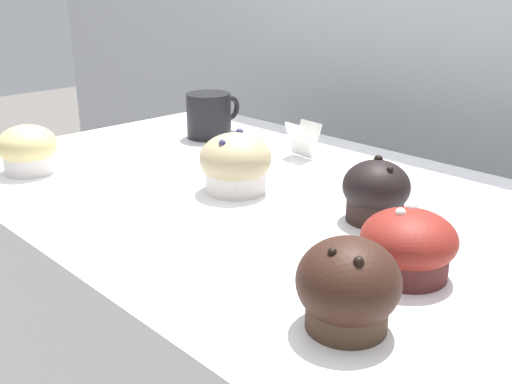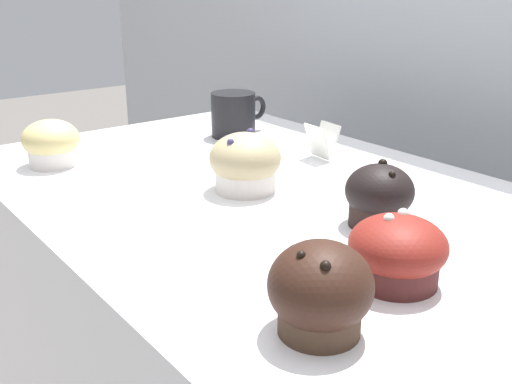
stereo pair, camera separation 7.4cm
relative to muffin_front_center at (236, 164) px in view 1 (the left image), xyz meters
name	(u,v)px [view 1 (the left image)]	position (x,y,z in m)	size (l,w,h in m)	color
wall_back	(459,149)	(0.03, 0.62, -0.10)	(3.20, 0.10, 1.80)	#B2B7BC
muffin_front_center	(236,164)	(0.00, 0.00, 0.00)	(0.10, 0.10, 0.09)	silver
muffin_back_left	(28,149)	(-0.29, -0.18, 0.00)	(0.09, 0.09, 0.08)	silver
muffin_back_right	(408,245)	(0.32, -0.05, -0.01)	(0.10, 0.10, 0.08)	#4F2220
muffin_front_left	(348,288)	(0.34, -0.17, 0.00)	(0.09, 0.09, 0.09)	#432E21
muffin_front_right	(376,192)	(0.21, 0.05, 0.00)	(0.09, 0.09, 0.08)	black
coffee_cup	(210,114)	(-0.27, 0.17, 0.00)	(0.09, 0.13, 0.09)	black
price_card	(303,139)	(-0.05, 0.20, -0.01)	(0.05, 0.05, 0.06)	white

